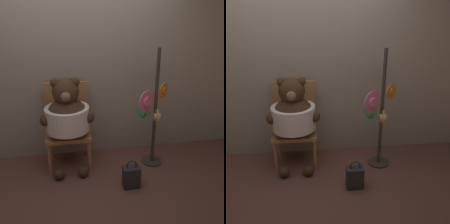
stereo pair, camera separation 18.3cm
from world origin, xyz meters
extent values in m
plane|color=brown|center=(0.00, 0.00, 0.00)|extent=(14.00, 14.00, 0.00)
cube|color=gray|center=(0.00, 0.79, 1.22)|extent=(8.00, 0.10, 2.44)
cylinder|color=#9E703D|center=(-0.41, 0.24, 0.22)|extent=(0.04, 0.04, 0.43)
cylinder|color=#9E703D|center=(0.09, 0.24, 0.22)|extent=(0.04, 0.04, 0.43)
cylinder|color=#9E703D|center=(-0.41, 0.63, 0.22)|extent=(0.04, 0.04, 0.43)
cylinder|color=#9E703D|center=(0.09, 0.63, 0.22)|extent=(0.04, 0.04, 0.43)
cube|color=#9E703D|center=(-0.16, 0.44, 0.46)|extent=(0.56, 0.46, 0.05)
cube|color=#9E703D|center=(-0.16, 0.65, 0.79)|extent=(0.56, 0.04, 0.62)
sphere|color=#3D2819|center=(-0.15, 0.37, 0.71)|extent=(0.54, 0.54, 0.54)
cylinder|color=silver|center=(-0.15, 0.37, 0.71)|extent=(0.55, 0.55, 0.30)
sphere|color=#3D2819|center=(-0.15, 0.37, 1.06)|extent=(0.32, 0.32, 0.32)
sphere|color=#3D2819|center=(-0.26, 0.37, 1.17)|extent=(0.12, 0.12, 0.12)
sphere|color=#3D2819|center=(-0.04, 0.37, 1.17)|extent=(0.12, 0.12, 0.12)
sphere|color=brown|center=(-0.15, 0.23, 1.05)|extent=(0.12, 0.12, 0.12)
sphere|color=#3D2819|center=(-0.41, 0.30, 0.74)|extent=(0.15, 0.15, 0.15)
sphere|color=#3D2819|center=(0.10, 0.30, 0.74)|extent=(0.15, 0.15, 0.15)
sphere|color=#3D2819|center=(-0.30, 0.13, 0.07)|extent=(0.14, 0.14, 0.14)
sphere|color=#3D2819|center=(0.00, 0.13, 0.07)|extent=(0.14, 0.14, 0.14)
cylinder|color=#332D28|center=(0.96, 0.30, 0.01)|extent=(0.28, 0.28, 0.02)
cylinder|color=#332D28|center=(0.96, 0.30, 0.78)|extent=(0.04, 0.04, 1.56)
cylinder|color=orange|center=(1.10, 0.41, 0.99)|extent=(0.16, 0.14, 0.20)
cylinder|color=orange|center=(1.10, 0.41, 0.99)|extent=(0.11, 0.10, 0.10)
cylinder|color=tan|center=(0.94, 0.17, 0.73)|extent=(0.04, 0.20, 0.20)
cylinder|color=tan|center=(0.94, 0.17, 0.73)|extent=(0.09, 0.10, 0.10)
cylinder|color=#3D9351|center=(0.84, 0.42, 0.71)|extent=(0.15, 0.14, 0.20)
cylinder|color=#3D9351|center=(0.84, 0.42, 0.71)|extent=(0.11, 0.10, 0.10)
cylinder|color=#D16693|center=(0.80, 0.19, 0.94)|extent=(0.23, 0.16, 0.27)
cylinder|color=#D16693|center=(0.80, 0.19, 0.94)|extent=(0.15, 0.13, 0.13)
cube|color=#232328|center=(0.55, -0.17, 0.13)|extent=(0.20, 0.13, 0.27)
torus|color=#232328|center=(0.55, -0.17, 0.30)|extent=(0.13, 0.02, 0.13)
camera|label=1|loc=(-0.10, -2.52, 1.97)|focal=40.00mm
camera|label=2|loc=(0.09, -2.55, 1.97)|focal=40.00mm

